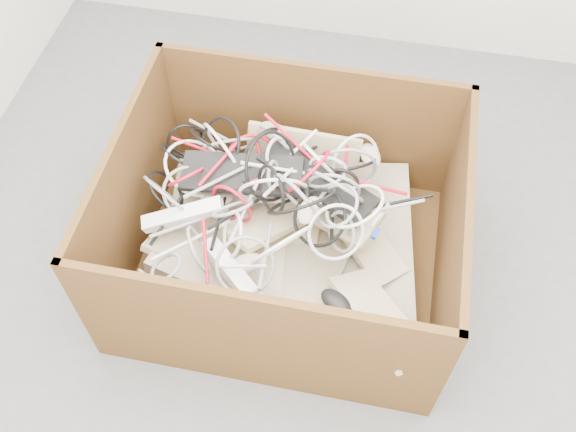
% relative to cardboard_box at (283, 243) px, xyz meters
% --- Properties ---
extents(ground, '(3.00, 3.00, 0.00)m').
position_rel_cardboard_box_xyz_m(ground, '(0.10, -0.11, -0.15)').
color(ground, '#4E4F51').
rests_on(ground, ground).
extents(room_shell, '(3.04, 3.04, 2.50)m').
position_rel_cardboard_box_xyz_m(room_shell, '(0.10, -0.11, 1.10)').
color(room_shell, silver).
rests_on(room_shell, ground).
extents(cardboard_box, '(1.14, 0.95, 0.60)m').
position_rel_cardboard_box_xyz_m(cardboard_box, '(0.00, 0.00, 0.00)').
color(cardboard_box, '#39260E').
rests_on(cardboard_box, ground).
extents(keyboard_pile, '(1.02, 0.84, 0.34)m').
position_rel_cardboard_box_xyz_m(keyboard_pile, '(0.03, 0.01, 0.12)').
color(keyboard_pile, beige).
rests_on(keyboard_pile, cardboard_box).
extents(mice_scatter, '(0.62, 0.68, 0.23)m').
position_rel_cardboard_box_xyz_m(mice_scatter, '(0.03, 0.02, 0.20)').
color(mice_scatter, '#C0B19B').
rests_on(mice_scatter, keyboard_pile).
extents(power_strip_left, '(0.28, 0.14, 0.12)m').
position_rel_cardboard_box_xyz_m(power_strip_left, '(-0.33, -0.08, 0.20)').
color(power_strip_left, white).
rests_on(power_strip_left, keyboard_pile).
extents(power_strip_right, '(0.25, 0.21, 0.09)m').
position_rel_cardboard_box_xyz_m(power_strip_right, '(-0.11, -0.25, 0.17)').
color(power_strip_right, white).
rests_on(power_strip_right, keyboard_pile).
extents(vga_plug, '(0.06, 0.05, 0.03)m').
position_rel_cardboard_box_xyz_m(vga_plug, '(0.31, -0.02, 0.19)').
color(vga_plug, blue).
rests_on(vga_plug, keyboard_pile).
extents(cable_tangle, '(1.03, 0.77, 0.42)m').
position_rel_cardboard_box_xyz_m(cable_tangle, '(-0.06, 0.07, 0.24)').
color(cable_tangle, black).
rests_on(cable_tangle, keyboard_pile).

